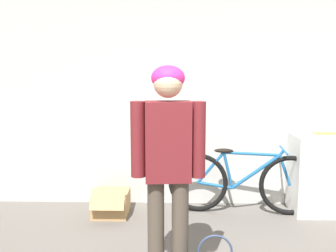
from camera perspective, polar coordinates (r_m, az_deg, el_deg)
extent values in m
cube|color=silver|center=(4.77, 3.98, 3.97)|extent=(8.00, 0.06, 2.60)
cube|color=white|center=(4.95, 10.31, -7.16)|extent=(0.08, 0.01, 0.12)
cube|color=white|center=(4.93, 22.56, -6.48)|extent=(0.88, 0.51, 0.91)
cylinder|color=#4C4238|center=(3.17, -1.77, -14.93)|extent=(0.13, 0.13, 0.81)
cylinder|color=#4C4238|center=(3.17, 1.77, -14.97)|extent=(0.13, 0.13, 0.81)
cube|color=maroon|center=(2.96, 0.00, -2.26)|extent=(0.36, 0.22, 0.61)
cylinder|color=maroon|center=(2.97, -4.39, -1.95)|extent=(0.11, 0.11, 0.58)
cylinder|color=maroon|center=(2.96, 4.41, -1.99)|extent=(0.11, 0.11, 0.58)
sphere|color=#DBB28E|center=(2.91, 0.00, 6.24)|extent=(0.22, 0.22, 0.22)
ellipsoid|color=#EA2884|center=(2.93, 0.01, 7.00)|extent=(0.25, 0.23, 0.19)
torus|color=black|center=(4.63, 4.36, -8.18)|extent=(0.70, 0.12, 0.69)
torus|color=black|center=(4.71, 17.27, -8.24)|extent=(0.70, 0.12, 0.69)
cylinder|color=#1E609E|center=(4.63, 6.83, -8.53)|extent=(0.40, 0.07, 0.09)
cylinder|color=#1E609E|center=(4.58, 6.22, -6.02)|extent=(0.32, 0.06, 0.39)
cylinder|color=#1E609E|center=(4.59, 8.71, -6.37)|extent=(0.14, 0.05, 0.42)
cylinder|color=#1E609E|center=(4.61, 12.61, -6.51)|extent=(0.55, 0.09, 0.43)
cylinder|color=#1E609E|center=(4.56, 12.04, -3.97)|extent=(0.63, 0.09, 0.05)
cylinder|color=#1E609E|center=(4.65, 16.60, -6.20)|extent=(0.16, 0.05, 0.36)
cylinder|color=#1E609E|center=(4.60, 16.19, -3.74)|extent=(0.07, 0.04, 0.08)
cylinder|color=#1E609E|center=(4.60, 16.45, -3.38)|extent=(0.06, 0.46, 0.02)
ellipsoid|color=black|center=(4.53, 8.11, -3.57)|extent=(0.23, 0.10, 0.05)
ellipsoid|color=#EAD64C|center=(4.84, 21.93, -0.99)|extent=(0.13, 0.04, 0.04)
ellipsoid|color=#EAD64C|center=(4.83, 20.93, -0.96)|extent=(0.12, 0.08, 0.03)
ellipsoid|color=#EAD64C|center=(4.89, 22.78, -0.95)|extent=(0.12, 0.08, 0.03)
sphere|color=brown|center=(4.82, 20.38, -0.94)|extent=(0.02, 0.02, 0.02)
torus|color=#334260|center=(3.06, 6.85, -17.63)|extent=(0.26, 0.02, 0.26)
cube|color=tan|center=(4.64, -8.25, -10.99)|extent=(0.39, 0.46, 0.26)
cube|color=tan|center=(4.39, -8.79, -10.49)|extent=(0.37, 0.16, 0.20)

